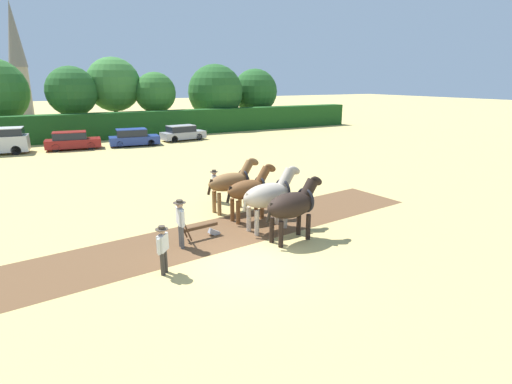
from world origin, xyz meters
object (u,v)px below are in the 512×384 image
object	(u,v)px
tree_center_left	(72,91)
plow	(204,229)
parked_car_center	(183,133)
tree_center	(113,85)
farmer_at_plow	(180,220)
farmer_onlooker_left	(163,247)
church_spire	(17,58)
parked_car_left	(72,141)
draft_horse_lead_right	(270,195)
farmer_beside_team	(214,183)
tree_far_right	(255,92)
draft_horse_trail_right	(232,182)
tree_center_right	(155,93)
parked_car_center_left	(134,138)
tree_right	(215,92)
draft_horse_trail_left	(250,189)
draft_horse_lead_left	(293,205)

from	to	relation	value
tree_center_left	plow	distance (m)	32.96
parked_car_center	tree_center	bearing A→B (deg)	110.09
farmer_at_plow	farmer_onlooker_left	bearing A→B (deg)	-118.99
church_spire	parked_car_left	bearing A→B (deg)	-83.64
parked_car_left	parked_car_center	bearing A→B (deg)	9.07
tree_center	draft_horse_lead_right	distance (m)	34.63
farmer_beside_team	tree_far_right	bearing A→B (deg)	70.00
draft_horse_trail_right	parked_car_left	bearing A→B (deg)	96.32
tree_center_right	parked_car_center_left	distance (m)	10.33
tree_center_left	church_spire	distance (m)	27.24
tree_far_right	farmer_onlooker_left	distance (m)	43.09
parked_car_center_left	draft_horse_lead_right	bearing A→B (deg)	-83.61
draft_horse_trail_right	tree_center_right	bearing A→B (deg)	74.68
tree_center_left	tree_right	bearing A→B (deg)	1.61
church_spire	tree_center	bearing A→B (deg)	-69.58
tree_center	farmer_onlooker_left	xyz separation A→B (m)	(-5.03, -36.20, -4.44)
tree_center_left	draft_horse_trail_right	size ratio (longest dim) A/B	2.56
tree_center_left	tree_far_right	xyz separation A→B (m)	(22.29, 1.50, -0.34)
tree_center_left	farmer_beside_team	world-z (taller)	tree_center_left
church_spire	tree_center_right	bearing A→B (deg)	-63.09
tree_far_right	draft_horse_lead_right	xyz separation A→B (m)	(-18.01, -34.54, -2.92)
church_spire	farmer_at_plow	world-z (taller)	church_spire
draft_horse_trail_left	plow	bearing A→B (deg)	-164.64
tree_center_right	church_spire	bearing A→B (deg)	116.91
church_spire	draft_horse_trail_left	distance (m)	59.25
tree_center_left	tree_far_right	world-z (taller)	tree_far_right
tree_center_left	parked_car_left	distance (m)	9.16
tree_right	draft_horse_trail_left	size ratio (longest dim) A/B	2.94
farmer_at_plow	parked_car_center	world-z (taller)	farmer_at_plow
draft_horse_lead_right	farmer_at_plow	xyz separation A→B (m)	(-3.75, -0.10, -0.38)
plow	farmer_at_plow	size ratio (longest dim) A/B	0.95
draft_horse_lead_right	draft_horse_trail_left	size ratio (longest dim) A/B	1.11
tree_center_right	tree_right	world-z (taller)	tree_right
parked_car_left	parked_car_center	size ratio (longest dim) A/B	1.02
draft_horse_lead_left	parked_car_left	xyz separation A→B (m)	(-5.48, 26.28, -0.66)
tree_right	parked_car_center	distance (m)	11.29
draft_horse_trail_right	parked_car_center_left	bearing A→B (deg)	83.15
tree_right	draft_horse_lead_right	world-z (taller)	tree_right
tree_right	draft_horse_lead_left	world-z (taller)	tree_right
draft_horse_lead_right	farmer_at_plow	world-z (taller)	draft_horse_lead_right
tree_center	parked_car_left	xyz separation A→B (m)	(-5.47, -9.56, -4.60)
tree_far_right	draft_horse_trail_left	xyz separation A→B (m)	(-18.17, -33.10, -3.01)
draft_horse_trail_left	parked_car_center	distance (m)	24.57
parked_car_center_left	tree_far_right	bearing A→B (deg)	35.16
draft_horse_trail_left	draft_horse_trail_right	size ratio (longest dim) A/B	0.93
tree_far_right	tree_center	bearing A→B (deg)	-179.57
tree_right	draft_horse_trail_right	bearing A→B (deg)	-111.79
tree_center	tree_center_right	size ratio (longest dim) A/B	1.23
farmer_beside_team	farmer_onlooker_left	bearing A→B (deg)	-112.94
church_spire	farmer_beside_team	world-z (taller)	church_spire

